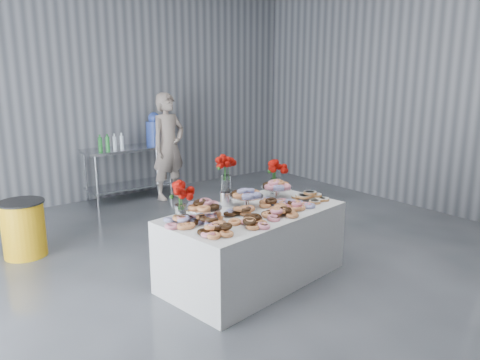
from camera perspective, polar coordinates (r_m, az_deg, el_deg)
The scene contains 16 objects.
ground at distance 4.67m, azimuth 3.07°, elevation -14.38°, with size 9.00×9.00×0.00m, color #36393E.
room_walls at distance 4.04m, azimuth -0.28°, elevation 20.02°, with size 8.04×9.04×4.02m.
display_table at distance 4.93m, azimuth 1.63°, elevation -7.98°, with size 1.90×1.00×0.75m, color white.
prep_table at distance 8.04m, azimuth -13.41°, elevation 1.92°, with size 1.50×0.60×0.90m.
donut_mounds at distance 4.76m, azimuth 2.04°, elevation -3.44°, with size 1.80×0.80×0.09m, color #E79954, non-canonical shape.
cake_stand_left at distance 4.50m, azimuth -4.48°, elevation -3.21°, with size 0.36×0.36×0.17m.
cake_stand_mid at distance 4.90m, azimuth 0.77°, elevation -1.77°, with size 0.36×0.36×0.17m.
cake_stand_right at distance 5.27m, azimuth 4.50°, elevation -0.74°, with size 0.36×0.36×0.17m.
danish_pile at distance 5.27m, azimuth 8.39°, elevation -1.80°, with size 0.48×0.48×0.11m, color white, non-canonical shape.
bouquet_left at distance 4.41m, azimuth -7.33°, elevation -1.52°, with size 0.26×0.26×0.42m.
bouquet_right at distance 5.44m, azimuth 4.33°, elevation 1.41°, with size 0.26×0.26×0.42m.
bouquet_center at distance 4.91m, azimuth -1.72°, elevation 1.13°, with size 0.26×0.26×0.57m.
water_jug at distance 8.17m, azimuth -10.40°, elevation 6.01°, with size 0.28×0.28×0.55m.
drink_bottles at distance 7.76m, azimuth -15.44°, elevation 4.51°, with size 0.54×0.08×0.27m, color #268C33, non-canonical shape.
person at distance 7.99m, azimuth -8.71°, elevation 4.07°, with size 0.65×0.43×1.79m, color #CC8C93.
trash_barrel at distance 6.10m, azimuth -24.88°, elevation -5.40°, with size 0.52×0.52×0.67m.
Camera 1 is at (-2.68, -3.14, 2.18)m, focal length 35.00 mm.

